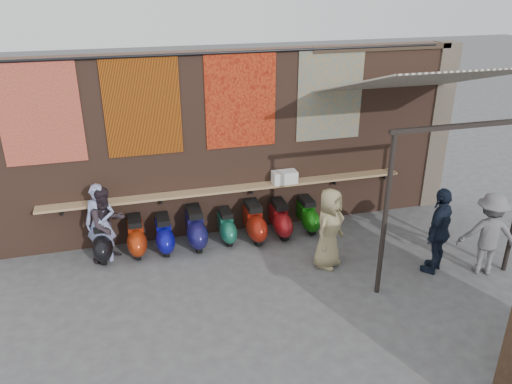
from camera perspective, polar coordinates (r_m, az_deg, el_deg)
ground at (r=9.45m, az=0.36°, el=-11.25°), size 70.00×70.00×0.00m
brick_wall at (r=10.92m, az=-3.50°, el=5.42°), size 10.00×0.40×4.00m
pier_right at (r=12.98m, az=19.72°, el=7.04°), size 0.50×0.50×4.00m
eating_counter at (r=10.90m, az=-2.97°, el=0.34°), size 8.00×0.32×0.05m
shelf_box at (r=11.12m, az=3.28°, el=1.72°), size 0.54×0.30×0.27m
tapestry_redgold at (r=10.33m, az=-23.49°, el=8.22°), size 1.50×0.02×2.00m
tapestry_sun at (r=10.23m, az=-12.84°, el=9.45°), size 1.50×0.02×2.00m
tapestry_orange at (r=10.51m, az=-1.75°, el=10.39°), size 1.50×0.02×2.00m
tapestry_multi at (r=11.14m, az=8.47°, el=10.91°), size 1.50×0.02×2.00m
hang_rail at (r=10.25m, az=-3.50°, el=15.60°), size 9.50×0.06×0.06m
scooter_stool_0 at (r=10.74m, az=-17.15°, el=-5.38°), size 0.37×0.82×0.78m
scooter_stool_1 at (r=10.72m, az=-13.51°, el=-4.96°), size 0.37×0.82×0.78m
scooter_stool_2 at (r=10.71m, az=-10.45°, el=-4.78°), size 0.36×0.80×0.76m
scooter_stool_3 at (r=10.76m, az=-6.92°, el=-4.13°), size 0.40×0.89×0.85m
scooter_stool_4 at (r=10.93m, az=-3.40°, el=-3.94°), size 0.34×0.75×0.71m
scooter_stool_5 at (r=10.96m, az=-0.23°, el=-3.43°), size 0.40×0.89×0.84m
scooter_stool_6 at (r=11.16m, az=2.76°, el=-3.08°), size 0.37×0.83×0.79m
scooter_stool_7 at (r=11.42m, az=5.89°, el=-2.62°), size 0.36×0.80×0.76m
diner_left at (r=10.49m, az=-17.34°, el=-3.44°), size 0.69×0.55×1.65m
diner_right at (r=10.49m, az=-16.66°, el=-3.52°), size 0.96×0.89×1.59m
shopper_navy at (r=10.24m, az=20.19°, el=-4.16°), size 1.09×0.96×1.76m
shopper_grey at (r=10.58m, az=25.04°, el=-4.36°), size 1.25×1.02×1.68m
shopper_tan at (r=9.92m, az=8.35°, el=-4.12°), size 0.96×0.93×1.66m
awning_canvas at (r=10.25m, az=18.56°, el=12.01°), size 3.20×3.28×0.97m
awning_ledger at (r=11.52m, az=14.43°, el=15.67°), size 3.30×0.08×0.12m
awning_header at (r=9.17m, az=23.24°, el=7.02°), size 3.00×0.08×0.08m
awning_post_left at (r=8.93m, az=14.56°, el=-2.76°), size 0.09×0.09×3.10m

